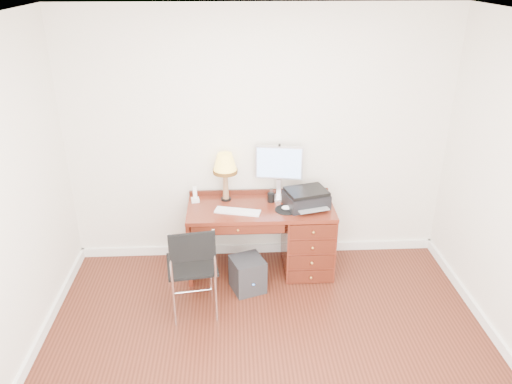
{
  "coord_description": "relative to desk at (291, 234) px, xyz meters",
  "views": [
    {
      "loc": [
        -0.28,
        -3.17,
        3.04
      ],
      "look_at": [
        -0.06,
        1.2,
        1.01
      ],
      "focal_mm": 35.0,
      "sensor_mm": 36.0,
      "label": 1
    }
  ],
  "objects": [
    {
      "name": "keyboard",
      "position": [
        -0.56,
        -0.12,
        0.35
      ],
      "size": [
        0.47,
        0.24,
        0.02
      ],
      "primitive_type": "cube",
      "rotation": [
        0.0,
        0.0,
        -0.25
      ],
      "color": "white",
      "rests_on": "desk"
    },
    {
      "name": "printer",
      "position": [
        0.14,
        -0.02,
        0.43
      ],
      "size": [
        0.49,
        0.42,
        0.18
      ],
      "rotation": [
        0.0,
        0.0,
        0.27
      ],
      "color": "black",
      "rests_on": "desk"
    },
    {
      "name": "leg_lamp",
      "position": [
        -0.68,
        0.17,
        0.72
      ],
      "size": [
        0.25,
        0.25,
        0.52
      ],
      "color": "black",
      "rests_on": "desk"
    },
    {
      "name": "monitor",
      "position": [
        -0.12,
        0.21,
        0.7
      ],
      "size": [
        0.5,
        0.19,
        0.57
      ],
      "rotation": [
        0.0,
        0.0,
        -0.16
      ],
      "color": "silver",
      "rests_on": "desk"
    },
    {
      "name": "phone",
      "position": [
        -1.0,
        0.15,
        0.39
      ],
      "size": [
        0.09,
        0.09,
        0.17
      ],
      "rotation": [
        0.0,
        0.0,
        0.17
      ],
      "color": "white",
      "rests_on": "desk"
    },
    {
      "name": "ground",
      "position": [
        -0.32,
        -1.4,
        -0.41
      ],
      "size": [
        4.0,
        4.0,
        0.0
      ],
      "primitive_type": "plane",
      "color": "#39160D",
      "rests_on": "ground"
    },
    {
      "name": "pen_cup",
      "position": [
        -0.21,
        0.1,
        0.38
      ],
      "size": [
        0.08,
        0.08,
        0.09
      ],
      "primitive_type": "cylinder",
      "color": "black",
      "rests_on": "desk"
    },
    {
      "name": "room_shell",
      "position": [
        -0.32,
        -0.77,
        -0.36
      ],
      "size": [
        4.0,
        4.0,
        4.0
      ],
      "color": "silver",
      "rests_on": "ground"
    },
    {
      "name": "mouse_pad",
      "position": [
        -0.06,
        -0.1,
        0.35
      ],
      "size": [
        0.24,
        0.24,
        0.05
      ],
      "color": "black",
      "rests_on": "desk"
    },
    {
      "name": "equipment_box",
      "position": [
        -0.47,
        -0.37,
        -0.24
      ],
      "size": [
        0.39,
        0.39,
        0.35
      ],
      "primitive_type": "cube",
      "rotation": [
        0.0,
        0.0,
        0.34
      ],
      "color": "black",
      "rests_on": "ground"
    },
    {
      "name": "desk",
      "position": [
        0.0,
        0.0,
        0.0
      ],
      "size": [
        1.5,
        0.67,
        0.75
      ],
      "color": "maroon",
      "rests_on": "ground"
    },
    {
      "name": "chair",
      "position": [
        -0.99,
        -0.75,
        0.16
      ],
      "size": [
        0.51,
        0.51,
        0.95
      ],
      "rotation": [
        0.0,
        0.0,
        0.15
      ],
      "color": "black",
      "rests_on": "ground"
    }
  ]
}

